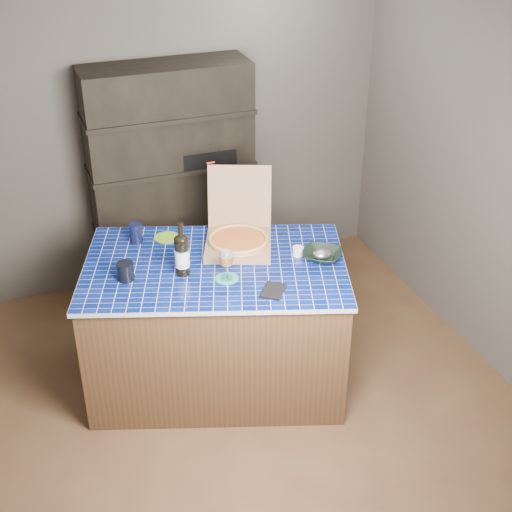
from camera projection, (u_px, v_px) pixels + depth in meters
name	position (u px, v px, depth m)	size (l,w,h in m)	color
room	(237.00, 232.00, 3.97)	(3.50, 3.50, 3.50)	brown
shelving_unit	(172.00, 182.00, 5.38)	(1.20, 0.41, 1.80)	black
kitchen_island	(217.00, 323.00, 4.60)	(1.85, 1.48, 0.88)	#4B2D1D
pizza_box	(238.00, 237.00, 4.54)	(0.57, 0.62, 0.45)	#97694E
mead_bottle	(182.00, 254.00, 4.21)	(0.09, 0.09, 0.34)	black
teal_trivet	(227.00, 278.00, 4.23)	(0.14, 0.14, 0.01)	teal
wine_glass	(226.00, 258.00, 4.16)	(0.09, 0.09, 0.20)	white
tumbler	(125.00, 271.00, 4.20)	(0.10, 0.10, 0.11)	black
dvd_case	(273.00, 291.00, 4.11)	(0.12, 0.17, 0.01)	black
bowl	(322.00, 255.00, 4.42)	(0.24, 0.24, 0.06)	black
foil_contents	(322.00, 254.00, 4.41)	(0.12, 0.10, 0.06)	silver
white_jar	(298.00, 251.00, 4.46)	(0.07, 0.07, 0.06)	white
navy_cup	(136.00, 233.00, 4.59)	(0.08, 0.08, 0.13)	black
green_trivet	(167.00, 237.00, 4.67)	(0.17, 0.17, 0.01)	#6FA623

